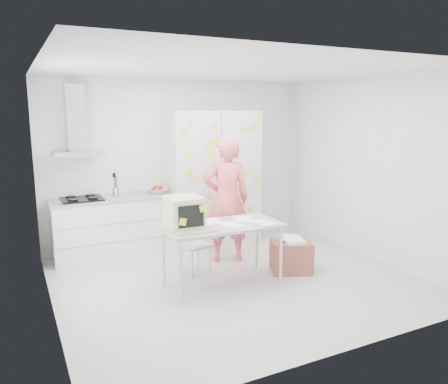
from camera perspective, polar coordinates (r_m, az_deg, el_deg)
name	(u,v)px	position (r m, az deg, el deg)	size (l,w,h in m)	color
floor	(235,280)	(5.90, 1.50, -11.46)	(4.50, 4.00, 0.02)	silver
walls	(212,172)	(6.17, -1.57, 2.64)	(4.52, 4.01, 2.70)	white
ceiling	(236,69)	(5.49, 1.64, 15.78)	(4.50, 4.00, 0.02)	white
counter_run	(114,226)	(6.89, -14.13, -4.29)	(1.84, 0.63, 1.28)	white
range_hood	(76,128)	(6.73, -18.75, 7.95)	(0.70, 0.48, 1.01)	silver
tall_cabinet	(213,178)	(7.25, -1.50, 1.85)	(1.50, 0.68, 2.20)	silver
person	(227,200)	(6.37, 0.34, -0.99)	(0.67, 0.44, 1.85)	#F65F68
desk	(199,219)	(5.36, -3.32, -3.54)	(1.49, 0.76, 1.18)	#ACAFB7
chair	(192,239)	(6.04, -4.18, -6.17)	(0.44, 0.44, 0.82)	#BABAB8
cardboard_box	(291,256)	(6.18, 8.76, -8.21)	(0.67, 0.61, 0.48)	#985641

